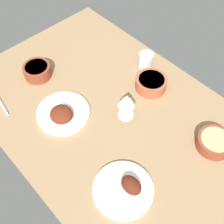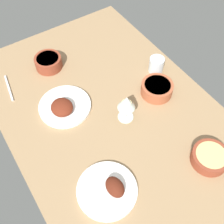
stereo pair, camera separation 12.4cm
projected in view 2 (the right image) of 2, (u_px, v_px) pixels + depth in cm
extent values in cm
cube|color=#937551|center=(112.00, 117.00, 127.06)|extent=(140.00, 90.00, 4.00)
cylinder|color=white|center=(107.00, 190.00, 104.22)|extent=(22.97, 22.97, 1.60)
ellipsoid|color=#511E11|center=(115.00, 187.00, 101.73)|extent=(8.64, 6.23, 5.04)
cylinder|color=white|center=(65.00, 106.00, 127.21)|extent=(23.83, 23.83, 1.60)
ellipsoid|color=#602314|center=(62.00, 107.00, 122.90)|extent=(10.45, 9.64, 5.12)
cylinder|color=#A35133|center=(157.00, 89.00, 130.56)|extent=(14.90, 14.90, 5.83)
cylinder|color=#DBCC7A|center=(158.00, 85.00, 128.60)|extent=(12.22, 12.22, 1.00)
cylinder|color=brown|center=(48.00, 62.00, 140.55)|extent=(13.45, 13.45, 6.09)
cylinder|color=#4C192D|center=(48.00, 59.00, 138.49)|extent=(11.03, 11.03, 1.00)
cylinder|color=brown|center=(210.00, 158.00, 110.26)|extent=(14.78, 14.78, 4.92)
cylinder|color=#D6BC70|center=(211.00, 155.00, 108.67)|extent=(12.12, 12.12, 1.00)
cylinder|color=silver|center=(126.00, 117.00, 124.43)|extent=(7.00, 7.00, 0.50)
cylinder|color=silver|center=(126.00, 112.00, 121.38)|extent=(1.00, 1.00, 7.00)
cone|color=silver|center=(127.00, 102.00, 115.90)|extent=(7.60, 7.60, 6.50)
cylinder|color=beige|center=(126.00, 105.00, 117.08)|extent=(4.18, 4.18, 2.80)
cylinder|color=silver|center=(156.00, 65.00, 138.52)|extent=(7.36, 7.36, 7.64)
cube|color=silver|center=(9.00, 88.00, 134.12)|extent=(17.06, 3.54, 0.80)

